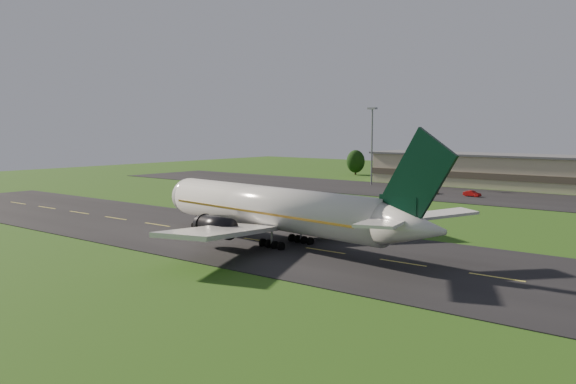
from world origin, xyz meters
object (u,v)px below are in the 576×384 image
Objects in this scene: airliner at (276,209)px; service_vehicle_b at (472,194)px; light_mast_west at (372,137)px; service_vehicle_a at (433,191)px.

service_vehicle_b is (-3.45, 70.08, -3.92)m from airliner.
light_mast_west is 35.99m from service_vehicle_b.
airliner is at bearing -65.88° from light_mast_west.
airliner is 14.50× the size of service_vehicle_a.
light_mast_west is at bearing 121.33° from airliner.
airliner is 2.51× the size of light_mast_west.
light_mast_west reaches higher than airliner.
light_mast_west is (-35.87, 80.11, 8.08)m from airliner.
airliner is at bearing -170.83° from service_vehicle_b.
service_vehicle_b reaches higher than service_vehicle_a.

